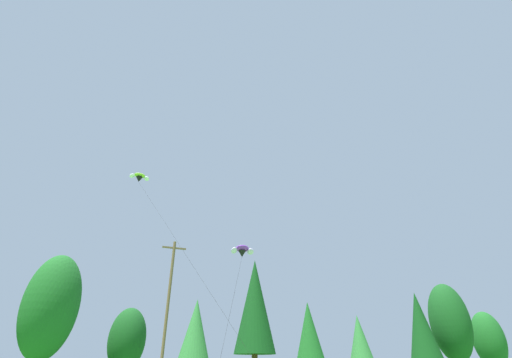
# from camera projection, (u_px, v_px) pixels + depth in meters

# --- Properties ---
(treeline_tree_d) EXTENTS (5.31, 5.31, 12.98)m
(treeline_tree_d) POSITION_uv_depth(u_px,v_px,m) (51.00, 306.00, 35.61)
(treeline_tree_d) COLOR #472D19
(treeline_tree_d) RESTS_ON ground_plane
(treeline_tree_e) EXTENTS (4.14, 4.14, 8.68)m
(treeline_tree_e) POSITION_uv_depth(u_px,v_px,m) (127.00, 340.00, 40.44)
(treeline_tree_e) COLOR #472D19
(treeline_tree_e) RESTS_ON ground_plane
(treeline_tree_f) EXTENTS (3.61, 3.61, 9.14)m
(treeline_tree_f) POSITION_uv_depth(u_px,v_px,m) (195.00, 332.00, 37.97)
(treeline_tree_f) COLOR #472D19
(treeline_tree_f) RESTS_ON ground_plane
(treeline_tree_g) EXTENTS (4.78, 4.78, 14.47)m
(treeline_tree_g) POSITION_uv_depth(u_px,v_px,m) (255.00, 305.00, 42.46)
(treeline_tree_g) COLOR #472D19
(treeline_tree_g) RESTS_ON ground_plane
(treeline_tree_h) EXTENTS (3.89, 3.89, 10.39)m
(treeline_tree_h) POSITION_uv_depth(u_px,v_px,m) (309.00, 333.00, 46.68)
(treeline_tree_h) COLOR #472D19
(treeline_tree_h) RESTS_ON ground_plane
(treeline_tree_i) EXTENTS (3.52, 3.52, 8.73)m
(treeline_tree_i) POSITION_uv_depth(u_px,v_px,m) (360.00, 342.00, 46.32)
(treeline_tree_i) COLOR #472D19
(treeline_tree_i) RESTS_ON ground_plane
(treeline_tree_j) EXTENTS (4.28, 4.28, 12.20)m
(treeline_tree_j) POSITION_uv_depth(u_px,v_px,m) (421.00, 326.00, 49.70)
(treeline_tree_j) COLOR #472D19
(treeline_tree_j) RESTS_ON ground_plane
(treeline_tree_k) EXTENTS (5.54, 5.54, 13.85)m
(treeline_tree_k) POSITION_uv_depth(u_px,v_px,m) (450.00, 322.00, 51.97)
(treeline_tree_k) COLOR #472D19
(treeline_tree_k) RESTS_ON ground_plane
(treeline_tree_l) EXTENTS (4.63, 4.63, 10.48)m
(treeline_tree_l) POSITION_uv_depth(u_px,v_px,m) (489.00, 340.00, 55.16)
(treeline_tree_l) COLOR #472D19
(treeline_tree_l) RESTS_ON ground_plane
(utility_pole) EXTENTS (2.20, 0.26, 12.85)m
(utility_pole) POSITION_uv_depth(u_px,v_px,m) (167.00, 310.00, 30.64)
(utility_pole) COLOR brown
(utility_pole) RESTS_ON ground_plane
(parafoil_kite_high_purple) EXTENTS (5.44, 10.32, 10.47)m
(parafoil_kite_high_purple) POSITION_uv_depth(u_px,v_px,m) (242.00, 251.00, 31.68)
(parafoil_kite_high_purple) COLOR purple
(parafoil_kite_mid_lime_white) EXTENTS (10.96, 18.30, 22.19)m
(parafoil_kite_mid_lime_white) POSITION_uv_depth(u_px,v_px,m) (139.00, 178.00, 43.97)
(parafoil_kite_mid_lime_white) COLOR #93D633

